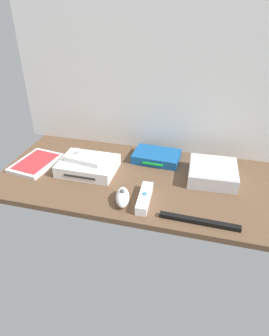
# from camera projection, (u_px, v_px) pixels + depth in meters

# --- Properties ---
(ground_plane) EXTENTS (1.00, 0.48, 0.02)m
(ground_plane) POSITION_uv_depth(u_px,v_px,m) (134.00, 180.00, 1.13)
(ground_plane) COLOR brown
(ground_plane) RESTS_ON ground
(back_wall) EXTENTS (1.10, 0.01, 0.64)m
(back_wall) POSITION_uv_depth(u_px,v_px,m) (151.00, 72.00, 1.16)
(back_wall) COLOR white
(back_wall) RESTS_ON ground
(game_console) EXTENTS (0.21, 0.17, 0.04)m
(game_console) POSITION_uv_depth(u_px,v_px,m) (88.00, 165.00, 1.16)
(game_console) COLOR white
(game_console) RESTS_ON ground_plane
(mini_computer) EXTENTS (0.18, 0.18, 0.05)m
(mini_computer) POSITION_uv_depth(u_px,v_px,m) (213.00, 173.00, 1.11)
(mini_computer) COLOR silver
(mini_computer) RESTS_ON ground_plane
(game_case) EXTENTS (0.16, 0.21, 0.02)m
(game_case) POSITION_uv_depth(u_px,v_px,m) (36.00, 163.00, 1.20)
(game_case) COLOR white
(game_case) RESTS_ON ground_plane
(network_router) EXTENTS (0.19, 0.13, 0.03)m
(network_router) POSITION_uv_depth(u_px,v_px,m) (157.00, 157.00, 1.22)
(network_router) COLOR #145193
(network_router) RESTS_ON ground_plane
(remote_wand) EXTENTS (0.04, 0.15, 0.03)m
(remote_wand) POSITION_uv_depth(u_px,v_px,m) (145.00, 198.00, 1.00)
(remote_wand) COLOR white
(remote_wand) RESTS_ON ground_plane
(remote_nunchuk) EXTENTS (0.07, 0.11, 0.05)m
(remote_nunchuk) POSITION_uv_depth(u_px,v_px,m) (121.00, 197.00, 0.99)
(remote_nunchuk) COLOR white
(remote_nunchuk) RESTS_ON ground_plane
(remote_classic_pad) EXTENTS (0.15, 0.10, 0.02)m
(remote_classic_pad) POSITION_uv_depth(u_px,v_px,m) (86.00, 158.00, 1.14)
(remote_classic_pad) COLOR white
(remote_classic_pad) RESTS_ON game_console
(sensor_bar) EXTENTS (0.24, 0.02, 0.01)m
(sensor_bar) POSITION_uv_depth(u_px,v_px,m) (199.00, 221.00, 0.91)
(sensor_bar) COLOR black
(sensor_bar) RESTS_ON ground_plane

